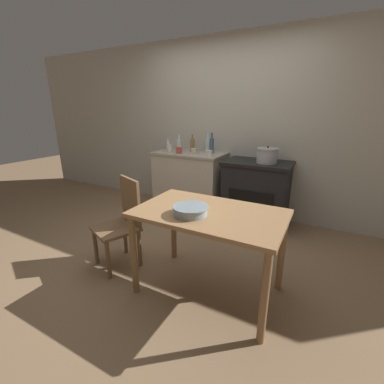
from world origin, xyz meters
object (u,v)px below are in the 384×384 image
object	(u,v)px
cup_mid_right	(210,154)
stove	(256,193)
bottle_left	(168,145)
work_table	(209,223)
stock_pot	(267,155)
cup_far_right	(170,148)
mixing_bowl_large	(191,210)
flour_sack	(249,225)
chair	(122,221)
bottle_far_left	(212,145)
cup_right	(179,150)
bottle_center_left	(192,145)
bottle_mid_left	(179,145)
cup_center_right	(194,151)
bottle_center	(208,144)

from	to	relation	value
cup_mid_right	stove	bearing A→B (deg)	18.07
bottle_left	work_table	bearing A→B (deg)	-48.19
stock_pot	cup_far_right	size ratio (longest dim) A/B	2.68
work_table	mixing_bowl_large	bearing A→B (deg)	-128.12
flour_sack	stock_pot	distance (m)	0.93
work_table	chair	size ratio (longest dim) A/B	1.33
bottle_left	bottle_far_left	bearing A→B (deg)	4.52
stock_pot	mixing_bowl_large	size ratio (longest dim) A/B	0.98
cup_right	bottle_far_left	bearing A→B (deg)	31.16
stock_pot	bottle_far_left	distance (m)	0.85
flour_sack	cup_far_right	distance (m)	1.68
flour_sack	cup_right	bearing A→B (deg)	165.39
bottle_left	flour_sack	bearing A→B (deg)	-18.45
chair	bottle_left	xyz separation A→B (m)	(-0.51, 1.65, 0.53)
bottle_center_left	cup_right	distance (m)	0.25
stock_pot	cup_right	distance (m)	1.26
flour_sack	stock_pot	bearing A→B (deg)	82.29
bottle_far_left	bottle_center_left	distance (m)	0.31
cup_right	cup_far_right	world-z (taller)	cup_far_right
bottle_far_left	bottle_mid_left	bearing A→B (deg)	-173.46
bottle_center_left	flour_sack	bearing A→B (deg)	-26.27
stock_pot	bottle_center_left	size ratio (longest dim) A/B	1.05
cup_center_right	chair	bearing A→B (deg)	-90.19
chair	cup_right	bearing A→B (deg)	119.80
mixing_bowl_large	cup_mid_right	xyz separation A→B (m)	(-0.55, 1.55, 0.17)
flour_sack	bottle_far_left	size ratio (longest dim) A/B	1.10
bottle_center_left	bottle_far_left	bearing A→B (deg)	4.34
chair	bottle_mid_left	size ratio (longest dim) A/B	3.51
stock_pot	mixing_bowl_large	bearing A→B (deg)	-96.51
chair	mixing_bowl_large	bearing A→B (deg)	13.95
bottle_far_left	cup_right	world-z (taller)	bottle_far_left
flour_sack	bottle_mid_left	distance (m)	1.64
work_table	bottle_mid_left	bearing A→B (deg)	127.70
stove	bottle_left	size ratio (longest dim) A/B	4.55
cup_center_right	cup_right	size ratio (longest dim) A/B	0.84
stock_pot	bottle_center	distance (m)	0.99
cup_mid_right	cup_far_right	world-z (taller)	cup_far_right
stove	bottle_mid_left	distance (m)	1.38
stock_pot	bottle_center_left	xyz separation A→B (m)	(-1.15, 0.10, 0.05)
bottle_far_left	cup_center_right	distance (m)	0.28
work_table	chair	xyz separation A→B (m)	(-0.96, -0.01, -0.19)
bottle_mid_left	bottle_center_left	bearing A→B (deg)	9.62
stock_pot	bottle_mid_left	distance (m)	1.36
stock_pot	cup_mid_right	xyz separation A→B (m)	(-0.74, -0.16, -0.01)
stock_pot	bottle_far_left	size ratio (longest dim) A/B	0.93
bottle_far_left	bottle_mid_left	world-z (taller)	bottle_far_left
stove	bottle_far_left	distance (m)	0.94
chair	bottle_center	distance (m)	1.92
bottle_center	cup_far_right	size ratio (longest dim) A/B	2.75
bottle_center	cup_right	distance (m)	0.48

